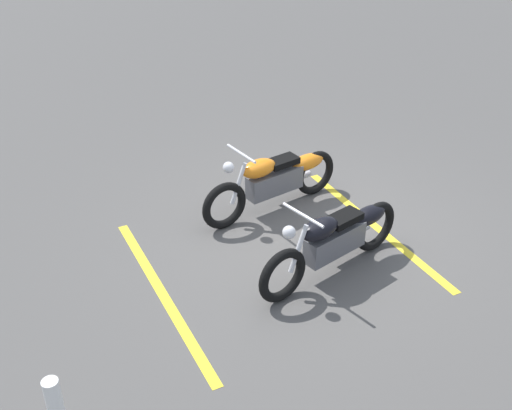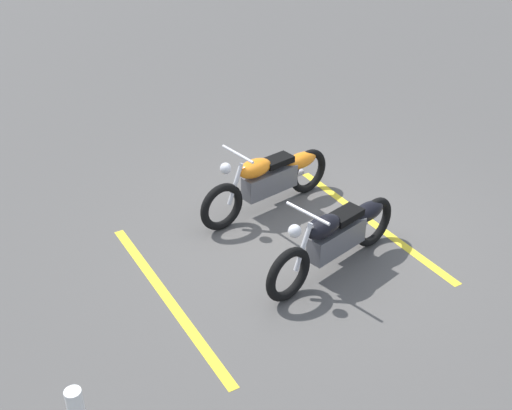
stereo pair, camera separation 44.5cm
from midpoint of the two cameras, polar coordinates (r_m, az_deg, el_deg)
ground_plane at (r=8.47m, az=6.75°, el=-2.67°), size 60.00×60.00×0.00m
motorcycle_bright_foreground at (r=8.76m, az=3.17°, el=2.30°), size 2.20×0.78×1.04m
motorcycle_dark_foreground at (r=7.60m, az=8.78°, el=-3.04°), size 2.16×0.87×1.04m
parking_stripe_near at (r=8.77m, az=12.08°, el=-1.90°), size 0.35×3.20×0.01m
parking_stripe_mid at (r=7.47m, az=-6.67°, el=-7.93°), size 0.35×3.20×0.01m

